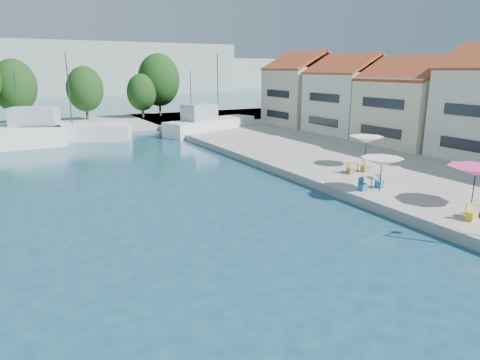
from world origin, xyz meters
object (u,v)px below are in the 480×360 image
trawler_04 (209,125)px  umbrella_pink (476,171)px  umbrella_cream (366,140)px  trawler_03 (55,131)px  umbrella_white (382,162)px

trawler_04 → umbrella_pink: bearing=-109.1°
umbrella_pink → umbrella_cream: (1.88, 10.17, 0.16)m
umbrella_pink → umbrella_cream: umbrella_cream is taller
trawler_03 → umbrella_white: trawler_03 is taller
trawler_03 → umbrella_pink: bearing=-45.4°
trawler_04 → umbrella_pink: size_ratio=4.41×
trawler_04 → umbrella_cream: size_ratio=5.13×
trawler_04 → umbrella_white: size_ratio=5.18×
umbrella_pink → umbrella_white: size_ratio=1.17×
trawler_04 → umbrella_white: (-2.51, -31.02, 1.39)m
umbrella_cream → umbrella_pink: bearing=-100.5°
trawler_03 → umbrella_white: (15.26, -34.50, 1.39)m
trawler_04 → umbrella_white: trawler_04 is taller
trawler_04 → umbrella_pink: trawler_04 is taller
trawler_03 → trawler_04: same height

